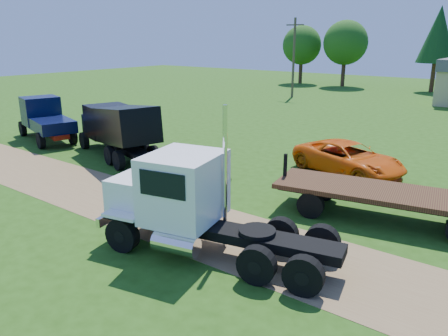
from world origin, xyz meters
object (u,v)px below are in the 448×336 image
Objects in this scene: flatbed_trailer at (386,197)px; orange_pickup at (348,158)px; spectator_a at (136,185)px; black_dump_truck at (118,127)px; navy_truck at (44,118)px; white_semi_tractor at (186,202)px.

orange_pickup is at bearing 115.18° from flatbed_trailer.
orange_pickup is 11.10m from spectator_a.
black_dump_truck is at bearing 129.68° from orange_pickup.
navy_truck is at bearing 121.14° from orange_pickup.
black_dump_truck is 4.62× the size of spectator_a.
orange_pickup is 3.49× the size of spectator_a.
white_semi_tractor is 1.21× the size of navy_truck.
orange_pickup is at bearing 48.49° from spectator_a.
black_dump_truck is 13.19m from orange_pickup.
navy_truck is 1.14× the size of orange_pickup.
white_semi_tractor is 19.93m from navy_truck.
white_semi_tractor reaches higher than orange_pickup.
white_semi_tractor is at bearing -32.74° from spectator_a.
navy_truck reaches higher than flatbed_trailer.
navy_truck is 20.62m from orange_pickup.
black_dump_truck is 1.16× the size of navy_truck.
navy_truck is at bearing 151.17° from spectator_a.
black_dump_truck is (-11.03, 6.31, 0.20)m from white_semi_tractor.
navy_truck is at bearing 170.08° from flatbed_trailer.
navy_truck is 23.48m from flatbed_trailer.
orange_pickup is 0.68× the size of flatbed_trailer.
white_semi_tractor reaches higher than navy_truck.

